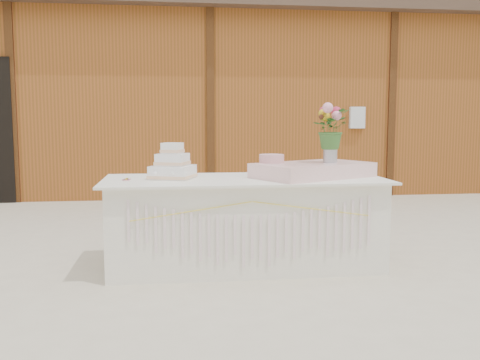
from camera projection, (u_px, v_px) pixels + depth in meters
name	position (u px, v px, depth m)	size (l,w,h in m)	color
ground	(244.00, 265.00, 4.67)	(80.00, 80.00, 0.00)	beige
barn	(202.00, 98.00, 10.39)	(12.60, 4.60, 3.30)	brown
cake_table	(244.00, 222.00, 4.63)	(2.40, 1.00, 0.77)	silver
wedding_cake	(173.00, 166.00, 4.54)	(0.44, 0.44, 0.31)	white
pink_cake_stand	(272.00, 164.00, 4.66)	(0.28, 0.28, 0.20)	white
satin_runner	(313.00, 170.00, 4.65)	(0.99, 0.58, 0.13)	#FFCECD
flower_vase	(330.00, 153.00, 4.66)	(0.12, 0.12, 0.17)	silver
bouquet	(331.00, 123.00, 4.63)	(0.32, 0.27, 0.35)	#346327
loose_flowers	(124.00, 178.00, 4.50)	(0.12, 0.30, 0.02)	#D38191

